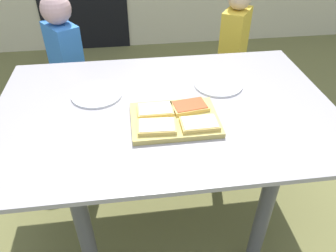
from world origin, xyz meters
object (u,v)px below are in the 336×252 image
object	(u,v)px
dining_table	(165,127)
pizza_slice_near_left	(157,126)
plate_white_right	(218,84)
plate_white_left	(97,94)
pizza_slice_far_left	(155,110)
pizza_slice_near_right	(200,123)
pizza_slice_far_right	(190,106)
child_right	(233,50)
cutting_board	(175,120)
child_left	(66,60)

from	to	relation	value
dining_table	pizza_slice_near_left	world-z (taller)	pizza_slice_near_left
plate_white_right	dining_table	bearing A→B (deg)	-151.95
dining_table	plate_white_left	bearing A→B (deg)	156.36
pizza_slice_far_left	pizza_slice_near_left	size ratio (longest dim) A/B	0.96
pizza_slice_near_right	pizza_slice_far_right	size ratio (longest dim) A/B	0.93
pizza_slice_near_left	child_right	xyz separation A→B (m)	(0.64, 1.05, -0.20)
dining_table	pizza_slice_far_right	size ratio (longest dim) A/B	9.21
dining_table	cutting_board	distance (m)	0.17
pizza_slice_far_right	child_left	world-z (taller)	child_left
pizza_slice_near_left	child_right	world-z (taller)	child_right
dining_table	child_right	size ratio (longest dim) A/B	1.48
pizza_slice_far_right	pizza_slice_near_left	bearing A→B (deg)	-141.24
dining_table	plate_white_right	world-z (taller)	plate_white_right
dining_table	child_right	distance (m)	1.05
pizza_slice_far_left	pizza_slice_far_right	bearing A→B (deg)	3.36
cutting_board	pizza_slice_near_left	bearing A→B (deg)	-142.09
child_left	pizza_slice_far_right	bearing A→B (deg)	-54.20
pizza_slice_near_left	child_right	bearing A→B (deg)	58.82
pizza_slice_far_left	child_right	xyz separation A→B (m)	(0.63, 0.94, -0.20)
cutting_board	pizza_slice_near_right	xyz separation A→B (m)	(0.09, -0.06, 0.02)
cutting_board	pizza_slice_far_right	world-z (taller)	pizza_slice_far_right
dining_table	plate_white_right	bearing A→B (deg)	28.05
pizza_slice_far_left	pizza_slice_far_right	world-z (taller)	same
pizza_slice_near_right	pizza_slice_far_left	size ratio (longest dim) A/B	1.01
cutting_board	plate_white_left	size ratio (longest dim) A/B	1.53
cutting_board	pizza_slice_far_right	bearing A→B (deg)	39.67
pizza_slice_far_left	plate_white_left	size ratio (longest dim) A/B	0.64
pizza_slice_near_left	cutting_board	bearing A→B (deg)	37.91
dining_table	cutting_board	size ratio (longest dim) A/B	4.17
plate_white_right	pizza_slice_near_left	bearing A→B (deg)	-135.42
pizza_slice_far_right	pizza_slice_near_left	size ratio (longest dim) A/B	1.05
dining_table	plate_white_right	distance (m)	0.33
cutting_board	pizza_slice_far_left	size ratio (longest dim) A/B	2.39
cutting_board	child_left	bearing A→B (deg)	120.88
pizza_slice_far_right	child_right	world-z (taller)	child_right
cutting_board	pizza_slice_near_right	bearing A→B (deg)	-36.33
child_left	pizza_slice_near_left	bearing A→B (deg)	-64.21
pizza_slice_near_left	dining_table	bearing A→B (deg)	72.83
cutting_board	plate_white_right	world-z (taller)	cutting_board
pizza_slice_far_left	child_right	distance (m)	1.15
plate_white_right	plate_white_left	bearing A→B (deg)	-178.48
pizza_slice_far_right	plate_white_left	xyz separation A→B (m)	(-0.39, 0.19, -0.03)
pizza_slice_near_left	plate_white_right	world-z (taller)	pizza_slice_near_left
pizza_slice_near_right	pizza_slice_near_left	world-z (taller)	same
pizza_slice_near_left	child_right	distance (m)	1.24
pizza_slice_near_left	plate_white_left	xyz separation A→B (m)	(-0.24, 0.31, -0.03)
pizza_slice_far_right	plate_white_left	world-z (taller)	pizza_slice_far_right
child_right	pizza_slice_near_right	bearing A→B (deg)	-114.04
cutting_board	pizza_slice_far_right	size ratio (longest dim) A/B	2.21
pizza_slice_near_left	plate_white_right	size ratio (longest dim) A/B	0.66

